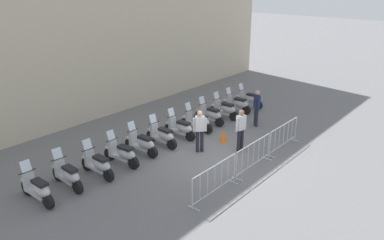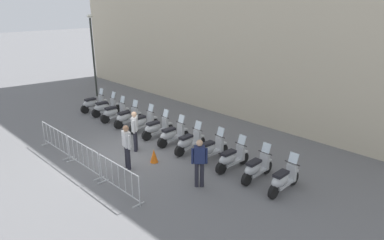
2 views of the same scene
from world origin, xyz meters
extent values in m
plane|color=slate|center=(0.00, 0.00, 0.00)|extent=(120.00, 120.00, 0.00)
cylinder|color=black|center=(-6.32, 2.06, 0.24)|extent=(0.18, 0.49, 0.48)
cylinder|color=black|center=(-6.21, 0.83, 0.24)|extent=(0.18, 0.49, 0.48)
cube|color=#B7BABC|center=(-6.27, 1.44, 0.28)|extent=(0.35, 0.89, 0.10)
ellipsoid|color=#B7BABC|center=(-6.24, 1.17, 0.52)|extent=(0.43, 0.87, 0.40)
cube|color=black|center=(-6.24, 1.20, 0.74)|extent=(0.33, 0.62, 0.10)
cube|color=#B7BABC|center=(-6.30, 1.88, 0.55)|extent=(0.35, 0.17, 0.60)
cylinder|color=black|center=(-6.30, 1.88, 0.88)|extent=(0.56, 0.08, 0.04)
cube|color=silver|center=(-6.31, 1.93, 1.06)|extent=(0.33, 0.17, 0.35)
cube|color=#B7BABC|center=(-6.32, 2.06, 0.51)|extent=(0.23, 0.34, 0.06)
cylinder|color=black|center=(-5.18, 2.23, 0.24)|extent=(0.15, 0.48, 0.48)
cylinder|color=black|center=(-5.15, 0.99, 0.24)|extent=(0.15, 0.48, 0.48)
cube|color=#B7BABC|center=(-5.17, 1.61, 0.28)|extent=(0.30, 0.87, 0.10)
ellipsoid|color=#B7BABC|center=(-5.16, 1.34, 0.52)|extent=(0.38, 0.85, 0.40)
cube|color=black|center=(-5.16, 1.37, 0.74)|extent=(0.30, 0.61, 0.10)
cube|color=#B7BABC|center=(-5.18, 2.05, 0.55)|extent=(0.34, 0.15, 0.60)
cylinder|color=black|center=(-5.18, 2.05, 0.88)|extent=(0.56, 0.05, 0.04)
cube|color=silver|center=(-5.18, 2.10, 1.06)|extent=(0.32, 0.15, 0.35)
cube|color=#B7BABC|center=(-5.18, 2.23, 0.51)|extent=(0.21, 0.33, 0.06)
cylinder|color=black|center=(-4.08, 2.19, 0.24)|extent=(0.17, 0.49, 0.48)
cylinder|color=black|center=(-4.01, 0.96, 0.24)|extent=(0.17, 0.49, 0.48)
cube|color=#B7BABC|center=(-4.05, 1.57, 0.28)|extent=(0.33, 0.88, 0.10)
ellipsoid|color=#B7BABC|center=(-4.03, 1.30, 0.52)|extent=(0.41, 0.86, 0.40)
cube|color=black|center=(-4.03, 1.33, 0.74)|extent=(0.32, 0.62, 0.10)
cube|color=#B7BABC|center=(-4.07, 2.01, 0.55)|extent=(0.35, 0.16, 0.60)
cylinder|color=black|center=(-4.07, 2.01, 0.88)|extent=(0.56, 0.07, 0.04)
cube|color=silver|center=(-4.08, 2.06, 1.06)|extent=(0.33, 0.16, 0.35)
cube|color=#B7BABC|center=(-4.08, 2.19, 0.51)|extent=(0.22, 0.33, 0.06)
cylinder|color=black|center=(-3.03, 2.32, 0.24)|extent=(0.21, 0.50, 0.48)
cylinder|color=black|center=(-2.85, 1.09, 0.24)|extent=(0.21, 0.50, 0.48)
cube|color=#B7BABC|center=(-2.94, 1.70, 0.28)|extent=(0.40, 0.90, 0.10)
ellipsoid|color=#B7BABC|center=(-2.90, 1.43, 0.52)|extent=(0.48, 0.88, 0.40)
cube|color=black|center=(-2.91, 1.46, 0.74)|extent=(0.37, 0.63, 0.10)
cube|color=#B7BABC|center=(-3.01, 2.13, 0.55)|extent=(0.36, 0.19, 0.60)
cylinder|color=black|center=(-3.01, 2.13, 0.88)|extent=(0.56, 0.12, 0.04)
cube|color=silver|center=(-3.01, 2.18, 1.06)|extent=(0.34, 0.19, 0.35)
cube|color=#B7BABC|center=(-3.03, 2.32, 0.51)|extent=(0.24, 0.35, 0.06)
cylinder|color=black|center=(-1.91, 2.54, 0.24)|extent=(0.19, 0.49, 0.48)
cylinder|color=black|center=(-1.78, 1.30, 0.24)|extent=(0.19, 0.49, 0.48)
cube|color=#B7BABC|center=(-1.85, 1.92, 0.28)|extent=(0.37, 0.89, 0.10)
ellipsoid|color=#B7BABC|center=(-1.82, 1.64, 0.52)|extent=(0.45, 0.87, 0.40)
cube|color=black|center=(-1.82, 1.67, 0.74)|extent=(0.34, 0.63, 0.10)
cube|color=#B7BABC|center=(-1.89, 2.35, 0.55)|extent=(0.35, 0.18, 0.60)
cylinder|color=black|center=(-1.89, 2.35, 0.88)|extent=(0.56, 0.10, 0.04)
cube|color=silver|center=(-1.90, 2.40, 1.06)|extent=(0.33, 0.17, 0.35)
cube|color=#B7BABC|center=(-1.91, 2.54, 0.51)|extent=(0.23, 0.34, 0.06)
cylinder|color=black|center=(-0.75, 2.60, 0.24)|extent=(0.15, 0.48, 0.48)
cylinder|color=black|center=(-0.72, 1.36, 0.24)|extent=(0.15, 0.48, 0.48)
cube|color=#B7BABC|center=(-0.74, 1.98, 0.28)|extent=(0.30, 0.87, 0.10)
ellipsoid|color=#B7BABC|center=(-0.73, 1.70, 0.52)|extent=(0.38, 0.85, 0.40)
cube|color=black|center=(-0.73, 1.73, 0.74)|extent=(0.29, 0.61, 0.10)
cube|color=#B7BABC|center=(-0.75, 2.41, 0.55)|extent=(0.34, 0.15, 0.60)
cylinder|color=black|center=(-0.75, 2.41, 0.88)|extent=(0.56, 0.05, 0.04)
cube|color=silver|center=(-0.75, 2.46, 1.06)|extent=(0.32, 0.15, 0.35)
cube|color=#B7BABC|center=(-0.75, 2.60, 0.51)|extent=(0.21, 0.32, 0.06)
cylinder|color=black|center=(0.33, 2.67, 0.24)|extent=(0.17, 0.49, 0.48)
cylinder|color=black|center=(0.41, 1.43, 0.24)|extent=(0.17, 0.49, 0.48)
cube|color=#B7BABC|center=(0.37, 2.05, 0.28)|extent=(0.34, 0.88, 0.10)
ellipsoid|color=#B7BABC|center=(0.39, 1.77, 0.52)|extent=(0.41, 0.86, 0.40)
cube|color=black|center=(0.39, 1.80, 0.74)|extent=(0.32, 0.62, 0.10)
cube|color=#B7BABC|center=(0.34, 2.48, 0.55)|extent=(0.35, 0.16, 0.60)
cylinder|color=black|center=(0.34, 2.48, 0.88)|extent=(0.56, 0.07, 0.04)
cube|color=silver|center=(0.34, 2.53, 1.06)|extent=(0.33, 0.16, 0.35)
cube|color=#B7BABC|center=(0.33, 2.67, 0.51)|extent=(0.22, 0.33, 0.06)
cylinder|color=black|center=(1.41, 2.71, 0.24)|extent=(0.19, 0.49, 0.48)
cylinder|color=black|center=(1.56, 1.48, 0.24)|extent=(0.19, 0.49, 0.48)
cube|color=#B7BABC|center=(1.48, 2.09, 0.28)|extent=(0.38, 0.89, 0.10)
ellipsoid|color=#B7BABC|center=(1.52, 1.82, 0.52)|extent=(0.46, 0.88, 0.40)
cube|color=black|center=(1.51, 1.85, 0.74)|extent=(0.35, 0.63, 0.10)
cube|color=#B7BABC|center=(1.43, 2.52, 0.55)|extent=(0.35, 0.18, 0.60)
cylinder|color=black|center=(1.43, 2.52, 0.88)|extent=(0.56, 0.10, 0.04)
cube|color=silver|center=(1.43, 2.57, 1.06)|extent=(0.33, 0.18, 0.35)
cube|color=#B7BABC|center=(1.41, 2.71, 0.51)|extent=(0.24, 0.34, 0.06)
cylinder|color=black|center=(2.57, 2.92, 0.24)|extent=(0.15, 0.48, 0.48)
cylinder|color=black|center=(2.59, 1.68, 0.24)|extent=(0.15, 0.48, 0.48)
cube|color=#B7BABC|center=(2.58, 2.30, 0.28)|extent=(0.30, 0.87, 0.10)
ellipsoid|color=#B7BABC|center=(2.59, 2.02, 0.52)|extent=(0.38, 0.85, 0.40)
cube|color=black|center=(2.59, 2.05, 0.74)|extent=(0.29, 0.61, 0.10)
cube|color=#B7BABC|center=(2.57, 2.73, 0.55)|extent=(0.34, 0.15, 0.60)
cylinder|color=black|center=(2.57, 2.73, 0.88)|extent=(0.56, 0.05, 0.04)
cube|color=silver|center=(2.57, 2.78, 1.06)|extent=(0.32, 0.15, 0.35)
cube|color=#B7BABC|center=(2.57, 2.92, 0.51)|extent=(0.21, 0.32, 0.06)
cylinder|color=black|center=(3.67, 2.97, 0.24)|extent=(0.16, 0.48, 0.48)
cylinder|color=black|center=(3.71, 1.73, 0.24)|extent=(0.16, 0.48, 0.48)
cube|color=#B7BABC|center=(3.69, 2.35, 0.28)|extent=(0.31, 0.88, 0.10)
ellipsoid|color=#B7BABC|center=(3.70, 2.07, 0.52)|extent=(0.39, 0.85, 0.40)
cube|color=black|center=(3.70, 2.10, 0.74)|extent=(0.30, 0.61, 0.10)
cube|color=#B7BABC|center=(3.68, 2.78, 0.55)|extent=(0.34, 0.15, 0.60)
cylinder|color=black|center=(3.68, 2.78, 0.88)|extent=(0.56, 0.06, 0.04)
cube|color=silver|center=(3.67, 2.83, 1.06)|extent=(0.32, 0.15, 0.35)
cube|color=#B7BABC|center=(3.67, 2.97, 0.51)|extent=(0.21, 0.33, 0.06)
cylinder|color=black|center=(4.74, 3.07, 0.24)|extent=(0.19, 0.49, 0.48)
cylinder|color=black|center=(4.86, 1.83, 0.24)|extent=(0.19, 0.49, 0.48)
cube|color=#B7BABC|center=(4.80, 2.45, 0.28)|extent=(0.36, 0.89, 0.10)
ellipsoid|color=#B7BABC|center=(4.82, 2.17, 0.52)|extent=(0.44, 0.87, 0.40)
cube|color=black|center=(4.82, 2.20, 0.74)|extent=(0.34, 0.62, 0.10)
cube|color=#B7BABC|center=(4.75, 2.88, 0.55)|extent=(0.35, 0.17, 0.60)
cylinder|color=black|center=(4.75, 2.88, 0.88)|extent=(0.56, 0.09, 0.04)
cube|color=silver|center=(4.75, 2.93, 1.06)|extent=(0.33, 0.17, 0.35)
cube|color=#B7BABC|center=(4.74, 3.07, 0.51)|extent=(0.23, 0.34, 0.06)
cylinder|color=black|center=(5.85, 3.12, 0.24)|extent=(0.18, 0.49, 0.48)
cylinder|color=black|center=(5.96, 1.88, 0.24)|extent=(0.18, 0.49, 0.48)
cube|color=#B7BABC|center=(5.91, 2.50, 0.28)|extent=(0.36, 0.89, 0.10)
ellipsoid|color=#B7BABC|center=(5.93, 2.22, 0.52)|extent=(0.43, 0.87, 0.40)
cube|color=black|center=(5.93, 2.25, 0.74)|extent=(0.33, 0.62, 0.10)
cube|color=#B7BABC|center=(5.87, 2.93, 0.55)|extent=(0.35, 0.17, 0.60)
cylinder|color=black|center=(5.87, 2.93, 0.88)|extent=(0.56, 0.09, 0.04)
cube|color=silver|center=(5.86, 2.98, 1.06)|extent=(0.33, 0.17, 0.35)
cube|color=#B7BABC|center=(5.85, 3.12, 0.51)|extent=(0.23, 0.34, 0.06)
cube|color=#B2B5B7|center=(-3.18, -2.31, 0.02)|extent=(0.08, 0.44, 0.04)
cube|color=#B2B5B7|center=(-1.14, -2.12, 0.02)|extent=(0.08, 0.44, 0.04)
cylinder|color=#B2B5B7|center=(-3.27, -2.32, 0.53)|extent=(0.04, 0.04, 1.05)
cylinder|color=#B2B5B7|center=(-1.05, -2.12, 0.53)|extent=(0.04, 0.04, 1.05)
cylinder|color=#B2B5B7|center=(-2.16, -2.22, 1.05)|extent=(2.23, 0.24, 0.04)
cylinder|color=#B2B5B7|center=(-2.16, -2.22, 0.18)|extent=(2.23, 0.24, 0.04)
cylinder|color=#B2B5B7|center=(-2.90, -2.28, 0.61)|extent=(0.02, 0.02, 0.87)
cylinder|color=#B2B5B7|center=(-2.53, -2.25, 0.61)|extent=(0.02, 0.02, 0.87)
cylinder|color=#B2B5B7|center=(-2.16, -2.22, 0.61)|extent=(0.02, 0.02, 0.87)
cylinder|color=#B2B5B7|center=(-1.79, -2.18, 0.61)|extent=(0.02, 0.02, 0.87)
cylinder|color=#B2B5B7|center=(-1.42, -2.15, 0.61)|extent=(0.02, 0.02, 0.87)
cube|color=#B2B5B7|center=(-0.84, -2.10, 0.02)|extent=(0.08, 0.44, 0.04)
cube|color=#B2B5B7|center=(1.20, -1.91, 0.02)|extent=(0.08, 0.44, 0.04)
cylinder|color=#B2B5B7|center=(-0.93, -2.10, 0.53)|extent=(0.04, 0.04, 1.05)
cylinder|color=#B2B5B7|center=(1.29, -1.90, 0.53)|extent=(0.04, 0.04, 1.05)
cylinder|color=#B2B5B7|center=(0.18, -2.00, 1.05)|extent=(2.23, 0.24, 0.04)
cylinder|color=#B2B5B7|center=(0.18, -2.00, 0.18)|extent=(2.23, 0.24, 0.04)
cylinder|color=#B2B5B7|center=(-0.56, -2.07, 0.61)|extent=(0.02, 0.02, 0.87)
cylinder|color=#B2B5B7|center=(-0.19, -2.04, 0.61)|extent=(0.02, 0.02, 0.87)
cylinder|color=#B2B5B7|center=(0.18, -2.00, 0.61)|extent=(0.02, 0.02, 0.87)
cylinder|color=#B2B5B7|center=(0.55, -1.97, 0.61)|extent=(0.02, 0.02, 0.87)
cylinder|color=#B2B5B7|center=(0.92, -1.94, 0.61)|extent=(0.02, 0.02, 0.87)
cube|color=#B2B5B7|center=(1.50, -1.88, 0.02)|extent=(0.08, 0.44, 0.04)
cube|color=#B2B5B7|center=(3.55, -1.70, 0.02)|extent=(0.08, 0.44, 0.04)
cylinder|color=#B2B5B7|center=(1.41, -1.89, 0.53)|extent=(0.04, 0.04, 1.05)
cylinder|color=#B2B5B7|center=(3.64, -1.69, 0.53)|extent=(0.04, 0.04, 1.05)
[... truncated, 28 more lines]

